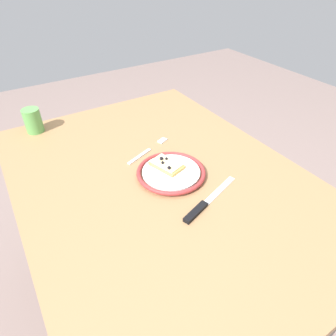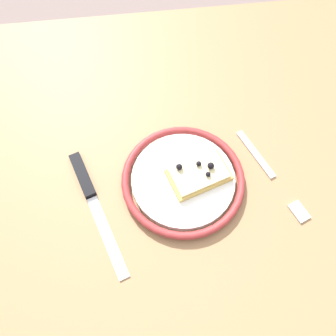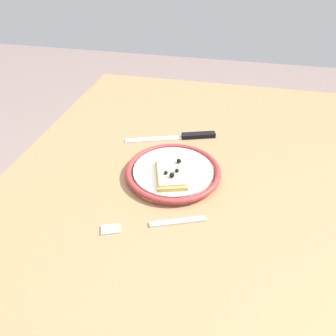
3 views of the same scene
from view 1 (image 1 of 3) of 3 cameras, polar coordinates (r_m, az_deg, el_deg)
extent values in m
plane|color=slate|center=(1.49, -1.03, -23.89)|extent=(6.00, 6.00, 0.00)
cube|color=#936D47|center=(0.94, -1.50, -2.46)|extent=(1.14, 0.84, 0.03)
cylinder|color=#4C4742|center=(1.49, -23.86, -6.99)|extent=(0.05, 0.05, 0.69)
cylinder|color=#4C4742|center=(1.65, 0.41, 1.62)|extent=(0.05, 0.05, 0.69)
cylinder|color=#4C4742|center=(1.20, 29.73, -23.36)|extent=(0.05, 0.05, 0.69)
cylinder|color=white|center=(0.93, 0.60, -0.97)|extent=(0.18, 0.18, 0.02)
torus|color=maroon|center=(0.92, 0.60, -0.77)|extent=(0.22, 0.22, 0.01)
cube|color=tan|center=(0.94, -0.27, 0.54)|extent=(0.12, 0.09, 0.01)
cube|color=beige|center=(0.93, -0.27, 0.93)|extent=(0.11, 0.08, 0.01)
sphere|color=black|center=(0.92, -1.05, 1.07)|extent=(0.01, 0.01, 0.01)
sphere|color=black|center=(0.90, 0.20, 0.07)|extent=(0.01, 0.01, 0.01)
sphere|color=black|center=(0.94, -0.31, 1.85)|extent=(0.01, 0.01, 0.01)
sphere|color=black|center=(0.94, -1.31, 1.86)|extent=(0.01, 0.01, 0.01)
cube|color=silver|center=(0.89, 9.93, -4.24)|extent=(0.07, 0.15, 0.00)
cube|color=black|center=(0.81, 5.48, -8.42)|extent=(0.05, 0.09, 0.01)
cube|color=silver|center=(1.01, -5.54, 2.26)|extent=(0.05, 0.11, 0.00)
cube|color=silver|center=(1.09, -1.11, 5.34)|extent=(0.03, 0.04, 0.00)
cylinder|color=#599E4C|center=(1.25, -24.64, 8.33)|extent=(0.06, 0.06, 0.09)
camera|label=2|loc=(0.84, 20.32, 33.03)|focal=35.88mm
camera|label=3|loc=(1.22, -21.45, 29.54)|focal=34.70mm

